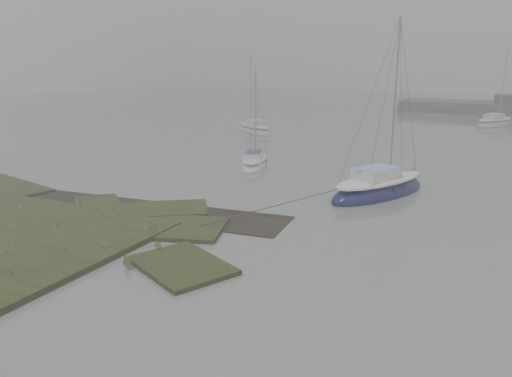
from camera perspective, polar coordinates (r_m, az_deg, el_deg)
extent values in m
plane|color=slate|center=(45.02, 13.86, 5.25)|extent=(160.00, 160.00, 0.00)
cube|color=#424247|center=(74.61, 27.10, 8.66)|extent=(4.00, 3.00, 2.20)
ellipsoid|color=#11123B|center=(26.86, 13.82, -0.47)|extent=(4.89, 7.16, 1.66)
ellipsoid|color=silver|center=(26.71, 13.91, 0.91)|extent=(4.11, 6.17, 0.47)
cube|color=silver|center=(26.39, 13.57, 1.68)|extent=(2.31, 2.74, 0.49)
cube|color=#8EB0E6|center=(26.33, 13.61, 2.26)|extent=(2.14, 2.52, 0.08)
cylinder|color=#939399|center=(26.78, 15.63, 10.06)|extent=(0.11, 0.11, 7.82)
cylinder|color=#939399|center=(26.18, 13.34, 2.21)|extent=(1.22, 2.53, 0.09)
ellipsoid|color=silver|center=(33.19, -0.18, 2.68)|extent=(3.09, 5.04, 1.16)
ellipsoid|color=silver|center=(33.10, -0.18, 3.47)|extent=(2.58, 4.35, 0.33)
cube|color=silver|center=(32.84, -0.23, 3.89)|extent=(1.52, 1.89, 0.34)
cube|color=#151A4C|center=(32.81, -0.23, 4.22)|extent=(1.41, 1.74, 0.05)
cylinder|color=#939399|center=(33.27, -0.05, 8.70)|extent=(0.08, 0.08, 5.47)
cylinder|color=#939399|center=(32.68, -0.26, 4.18)|extent=(0.70, 1.82, 0.06)
ellipsoid|color=#B4BBBE|center=(49.13, -0.20, 6.52)|extent=(5.74, 5.04, 1.40)
ellipsoid|color=silver|center=(49.06, -0.20, 7.17)|extent=(4.92, 4.29, 0.40)
cube|color=silver|center=(48.79, -0.08, 7.54)|extent=(2.33, 2.19, 0.41)
cube|color=silver|center=(48.77, -0.08, 7.81)|extent=(2.15, 2.03, 0.07)
cylinder|color=#939399|center=(49.41, -0.58, 11.40)|extent=(0.09, 0.09, 6.61)
cylinder|color=#939399|center=(48.62, 0.01, 7.79)|extent=(1.88, 1.47, 0.07)
ellipsoid|color=#A4A9AE|center=(60.08, 25.60, 6.56)|extent=(4.58, 6.41, 1.50)
ellipsoid|color=white|center=(60.02, 25.67, 7.13)|extent=(3.86, 5.52, 0.42)
cube|color=white|center=(59.75, 25.58, 7.47)|extent=(2.13, 2.48, 0.44)
cube|color=silver|center=(59.73, 25.61, 7.70)|extent=(1.97, 2.28, 0.07)
cylinder|color=#939399|center=(60.45, 26.43, 10.74)|extent=(0.10, 0.10, 7.04)
cylinder|color=#939399|center=(59.57, 25.53, 7.70)|extent=(1.18, 2.23, 0.08)
ellipsoid|color=silver|center=(75.81, 16.36, 8.70)|extent=(4.36, 3.79, 1.06)
ellipsoid|color=silver|center=(75.77, 16.38, 9.01)|extent=(3.74, 3.22, 0.30)
cube|color=silver|center=(75.61, 16.49, 9.20)|extent=(1.76, 1.66, 0.31)
cube|color=silver|center=(75.60, 16.50, 9.33)|extent=(1.63, 1.53, 0.05)
cylinder|color=#939399|center=(76.01, 16.24, 11.10)|extent=(0.07, 0.07, 5.01)
cylinder|color=#939399|center=(75.50, 16.57, 9.32)|extent=(1.43, 1.10, 0.06)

